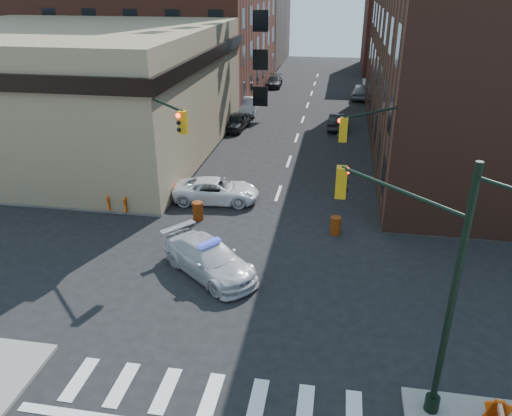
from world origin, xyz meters
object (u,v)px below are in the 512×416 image
at_px(barrel_road, 336,226).
at_px(barricade_nw_a, 167,190).
at_px(police_car, 209,258).
at_px(pedestrian_a, 141,197).
at_px(barrel_bank, 198,211).
at_px(parked_car_enear, 338,121).
at_px(parked_car_wnear, 236,122).
at_px(parked_car_wfar, 248,106).
at_px(pickup, 216,190).
at_px(pedestrian_b, 135,173).

bearing_deg(barrel_road, barricade_nw_a, 164.14).
relative_size(police_car, barrel_road, 5.44).
bearing_deg(pedestrian_a, barrel_bank, 29.04).
bearing_deg(parked_car_enear, barrel_road, 93.95).
height_order(parked_car_wnear, pedestrian_a, pedestrian_a).
bearing_deg(parked_car_enear, pedestrian_a, 64.37).
height_order(parked_car_wfar, barrel_bank, parked_car_wfar).
distance_m(parked_car_wnear, pedestrian_a, 17.71).
distance_m(parked_car_wnear, parked_car_wfar, 5.82).
distance_m(police_car, barrel_road, 7.30).
bearing_deg(pickup, police_car, -174.23).
bearing_deg(barrel_road, police_car, -138.77).
bearing_deg(pedestrian_a, barrel_road, 31.18).
height_order(parked_car_wfar, pedestrian_a, pedestrian_a).
height_order(parked_car_wfar, barricade_nw_a, parked_car_wfar).
height_order(parked_car_wnear, parked_car_wfar, parked_car_wfar).
distance_m(pickup, parked_car_wfar, 21.35).
bearing_deg(parked_car_wnear, barrel_road, -57.32).
distance_m(pickup, parked_car_wnear, 15.56).
bearing_deg(barricade_nw_a, pickup, -11.20).
bearing_deg(pedestrian_b, barrel_road, -12.18).
bearing_deg(parked_car_enear, barricade_nw_a, 63.61).
xyz_separation_m(pickup, parked_car_wnear, (-2.01, 15.43, 0.02)).
xyz_separation_m(pedestrian_a, barricade_nw_a, (0.79, 2.00, -0.35)).
relative_size(parked_car_wnear, barricade_nw_a, 3.46).
height_order(pedestrian_b, barricade_nw_a, pedestrian_b).
bearing_deg(barricade_nw_a, barrel_bank, -57.25).
xyz_separation_m(pedestrian_b, barricade_nw_a, (2.39, -1.03, -0.50)).
distance_m(police_car, barricade_nw_a, 8.96).
distance_m(pedestrian_b, barrel_bank, 6.09).
bearing_deg(barrel_bank, barricade_nw_a, 137.39).
height_order(pickup, barricade_nw_a, pickup).
relative_size(police_car, pickup, 1.04).
bearing_deg(barrel_bank, pickup, 81.23).
relative_size(police_car, parked_car_enear, 1.26).
height_order(pedestrian_b, barrel_road, pedestrian_b).
distance_m(pedestrian_b, barrel_road, 13.11).
height_order(pickup, parked_car_wnear, parked_car_wnear).
xyz_separation_m(pickup, barricade_nw_a, (-3.01, -0.18, -0.09)).
bearing_deg(pickup, barrel_road, -119.11).
bearing_deg(pedestrian_b, barricade_nw_a, -18.08).
relative_size(parked_car_wnear, pedestrian_a, 2.63).
relative_size(parked_car_wnear, pedestrian_b, 2.20).
xyz_separation_m(parked_car_wnear, parked_car_wfar, (0.00, 5.82, 0.05)).
bearing_deg(barricade_nw_a, parked_car_wnear, 71.69).
relative_size(parked_car_enear, pedestrian_a, 2.60).
bearing_deg(parked_car_enear, pedestrian_b, 56.31).
xyz_separation_m(parked_car_enear, barrel_road, (0.33, -20.22, -0.21)).
height_order(parked_car_wnear, barrel_bank, parked_car_wnear).
height_order(parked_car_wfar, parked_car_enear, parked_car_wfar).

